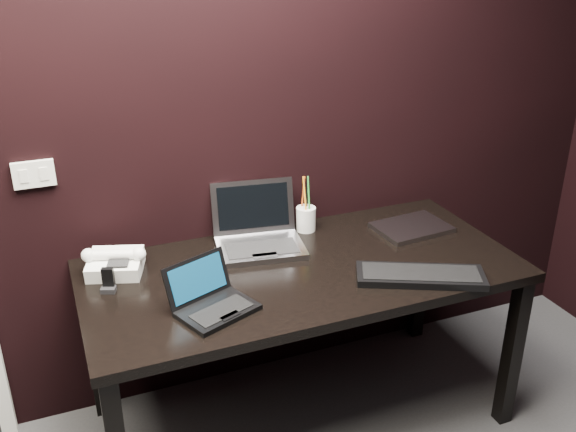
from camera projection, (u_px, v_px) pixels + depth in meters
name	position (u px, v px, depth m)	size (l,w,h in m)	color
wall_back	(194.00, 110.00, 2.52)	(4.00, 4.00, 0.00)	black
wall_switch	(34.00, 174.00, 2.37)	(0.15, 0.02, 0.10)	silver
desk	(302.00, 284.00, 2.54)	(1.70, 0.80, 0.74)	black
netbook	(212.00, 301.00, 2.22)	(0.32, 0.31, 0.16)	black
silver_laptop	(258.00, 236.00, 2.66)	(0.40, 0.37, 0.24)	gray
ext_keyboard	(420.00, 276.00, 2.42)	(0.50, 0.35, 0.03)	black
closed_laptop	(412.00, 227.00, 2.82)	(0.33, 0.25, 0.02)	gray
desk_phone	(115.00, 263.00, 2.45)	(0.25, 0.24, 0.12)	white
mobile_phone	(108.00, 282.00, 2.33)	(0.06, 0.06, 0.09)	black
pen_cup	(306.00, 218.00, 2.79)	(0.11, 0.11, 0.25)	silver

